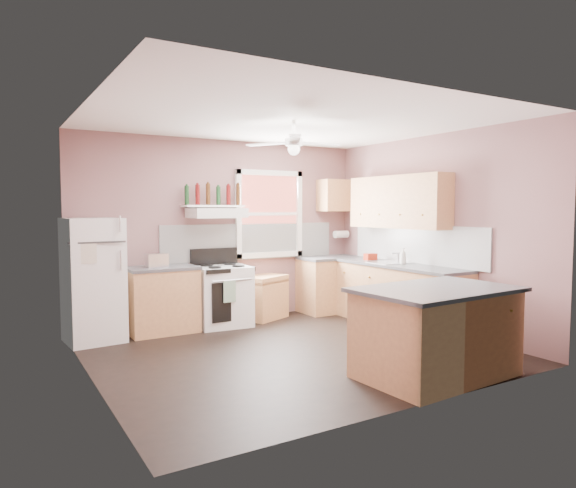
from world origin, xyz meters
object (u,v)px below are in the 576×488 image
refrigerator (93,280)px  toaster (157,260)px  cart (265,297)px  stove (223,296)px  island (436,334)px

refrigerator → toaster: 0.85m
cart → refrigerator: bearing=158.2°
stove → island: bearing=-68.4°
refrigerator → stove: 1.79m
refrigerator → island: size_ratio=1.03×
stove → cart: size_ratio=1.30×
toaster → stove: toaster is taller
island → refrigerator: bearing=127.2°
cart → stove: bearing=164.5°
toaster → refrigerator: bearing=176.9°
stove → cart: (0.74, 0.11, -0.10)m
cart → island: island is taller
cart → island: (0.20, -3.26, 0.10)m
toaster → stove: bearing=-8.7°
refrigerator → cart: 2.54m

